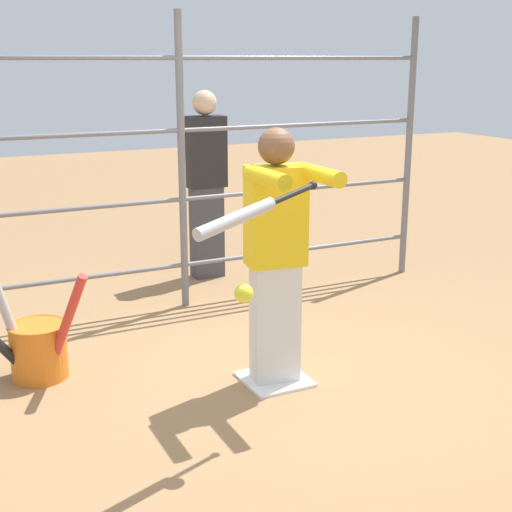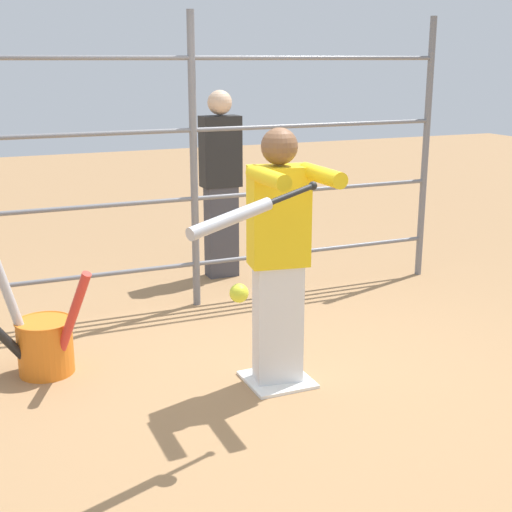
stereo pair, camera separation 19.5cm
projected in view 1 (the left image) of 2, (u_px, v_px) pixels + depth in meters
ground_plane at (275, 381)px, 4.54m from camera, size 24.00×24.00×0.00m
home_plate at (275, 379)px, 4.53m from camera, size 0.40×0.40×0.02m
fence_backstop at (182, 165)px, 5.61m from camera, size 4.49×0.06×2.34m
batter at (277, 250)px, 4.29m from camera, size 0.41×0.58×1.60m
baseball_bat_swinging at (246, 214)px, 3.47m from camera, size 0.83×0.36×0.18m
softball_in_flight at (244, 293)px, 3.52m from camera, size 0.10×0.10×0.10m
bat_bucket at (36, 347)px, 4.51m from camera, size 0.82×0.56×0.81m
bystander_behind_fence at (206, 182)px, 6.49m from camera, size 0.35×0.22×1.71m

